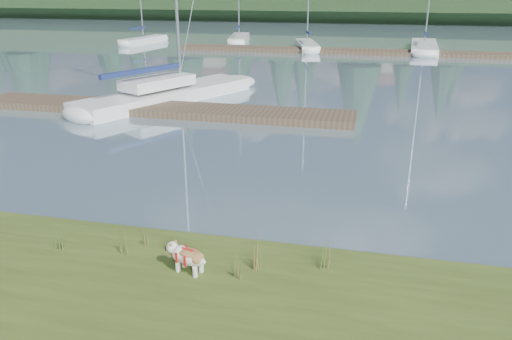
# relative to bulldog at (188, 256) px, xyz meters

# --- Properties ---
(ground) EXTENTS (200.00, 200.00, 0.00)m
(ground) POSITION_rel_bulldog_xyz_m (-1.59, 32.87, -0.65)
(ground) COLOR gray
(ground) RESTS_ON ground
(ridge) EXTENTS (200.00, 20.00, 5.00)m
(ridge) POSITION_rel_bulldog_xyz_m (-1.59, 75.87, 1.85)
(ridge) COLOR black
(ridge) RESTS_ON ground
(bulldog) EXTENTS (0.81, 0.47, 0.48)m
(bulldog) POSITION_rel_bulldog_xyz_m (0.00, 0.00, 0.00)
(bulldog) COLOR silver
(bulldog) RESTS_ON bank
(sailboat_main) EXTENTS (6.47, 10.08, 14.65)m
(sailboat_main) POSITION_rel_bulldog_xyz_m (-5.79, 14.59, -0.23)
(sailboat_main) COLOR white
(sailboat_main) RESTS_ON ground
(dock_near) EXTENTS (16.00, 2.00, 0.30)m
(dock_near) POSITION_rel_bulldog_xyz_m (-5.59, 11.87, -0.50)
(dock_near) COLOR #4C3D2C
(dock_near) RESTS_ON ground
(dock_far) EXTENTS (26.00, 2.20, 0.30)m
(dock_far) POSITION_rel_bulldog_xyz_m (0.41, 32.87, -0.50)
(dock_far) COLOR #4C3D2C
(dock_far) RESTS_ON ground
(sailboat_bg_0) EXTENTS (2.45, 6.51, 9.45)m
(sailboat_bg_0) POSITION_rel_bulldog_xyz_m (-17.21, 36.02, -0.32)
(sailboat_bg_0) COLOR white
(sailboat_bg_0) RESTS_ON ground
(sailboat_bg_1) EXTENTS (2.80, 7.64, 11.24)m
(sailboat_bg_1) POSITION_rel_bulldog_xyz_m (-9.42, 39.37, -0.32)
(sailboat_bg_1) COLOR white
(sailboat_bg_1) RESTS_ON ground
(sailboat_bg_2) EXTENTS (3.03, 7.17, 10.69)m
(sailboat_bg_2) POSITION_rel_bulldog_xyz_m (-2.63, 35.28, -0.32)
(sailboat_bg_2) COLOR white
(sailboat_bg_2) RESTS_ON ground
(sailboat_bg_3) EXTENTS (2.56, 9.85, 14.11)m
(sailboat_bg_3) POSITION_rel_bulldog_xyz_m (6.88, 36.86, -0.33)
(sailboat_bg_3) COLOR white
(sailboat_bg_3) RESTS_ON ground
(weed_0) EXTENTS (0.17, 0.14, 0.58)m
(weed_0) POSITION_rel_bulldog_xyz_m (-1.41, 0.33, -0.06)
(weed_0) COLOR #475B23
(weed_0) RESTS_ON bank
(weed_1) EXTENTS (0.17, 0.14, 0.46)m
(weed_1) POSITION_rel_bulldog_xyz_m (-1.08, 0.70, -0.11)
(weed_1) COLOR #475B23
(weed_1) RESTS_ON bank
(weed_2) EXTENTS (0.17, 0.14, 0.77)m
(weed_2) POSITION_rel_bulldog_xyz_m (1.17, 0.36, 0.02)
(weed_2) COLOR #475B23
(weed_2) RESTS_ON bank
(weed_3) EXTENTS (0.17, 0.14, 0.47)m
(weed_3) POSITION_rel_bulldog_xyz_m (-2.60, 0.18, -0.10)
(weed_3) COLOR #475B23
(weed_3) RESTS_ON bank
(weed_4) EXTENTS (0.17, 0.14, 0.47)m
(weed_4) POSITION_rel_bulldog_xyz_m (0.88, -0.05, -0.10)
(weed_4) COLOR #475B23
(weed_4) RESTS_ON bank
(weed_5) EXTENTS (0.17, 0.14, 0.67)m
(weed_5) POSITION_rel_bulldog_xyz_m (2.29, 0.69, -0.02)
(weed_5) COLOR #475B23
(weed_5) RESTS_ON bank
(mud_lip) EXTENTS (60.00, 0.50, 0.14)m
(mud_lip) POSITION_rel_bulldog_xyz_m (-1.59, 1.27, -0.58)
(mud_lip) COLOR #33281C
(mud_lip) RESTS_ON ground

